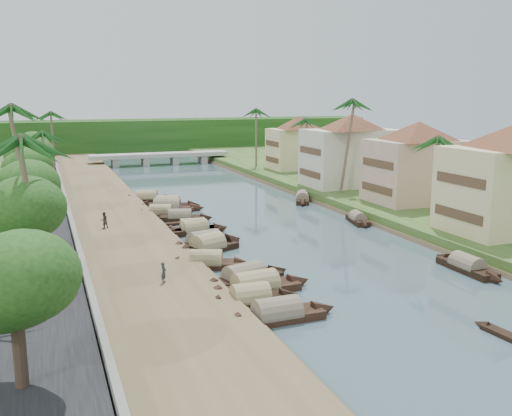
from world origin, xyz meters
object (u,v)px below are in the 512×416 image
object	(u,v)px
sampan_0	(277,315)
person_near	(164,272)
bridge	(160,156)
sampan_1	(251,299)
building_near	(512,177)

from	to	relation	value
sampan_0	person_near	world-z (taller)	person_near
bridge	sampan_1	bearing A→B (deg)	-97.00
bridge	sampan_0	size ratio (longest dim) A/B	3.29
bridge	person_near	world-z (taller)	bridge
bridge	building_near	bearing A→B (deg)	-75.61
bridge	building_near	distance (m)	76.54
building_near	sampan_0	bearing A→B (deg)	-160.14
building_near	sampan_1	bearing A→B (deg)	-166.35
sampan_0	person_near	size ratio (longest dim) A/B	5.66
sampan_0	bridge	bearing A→B (deg)	82.08
building_near	sampan_0	xyz separation A→B (m)	(-28.33, -10.23, -5.97)
building_near	sampan_0	distance (m)	30.70
building_near	person_near	distance (m)	34.36
sampan_0	sampan_1	xyz separation A→B (m)	(-0.61, 3.20, -0.00)
building_near	sampan_1	distance (m)	30.37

